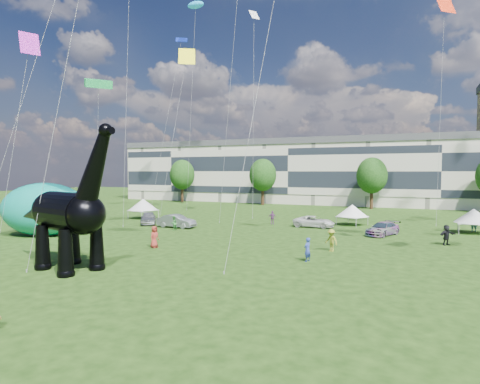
% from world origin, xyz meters
% --- Properties ---
extents(ground, '(220.00, 220.00, 0.00)m').
position_xyz_m(ground, '(0.00, 0.00, 0.00)').
color(ground, '#16330C').
rests_on(ground, ground).
extents(terrace_row, '(78.00, 11.00, 12.00)m').
position_xyz_m(terrace_row, '(-8.00, 62.00, 6.00)').
color(terrace_row, beige).
rests_on(terrace_row, ground).
extents(tree_far_left, '(5.20, 5.20, 9.44)m').
position_xyz_m(tree_far_left, '(-30.00, 53.00, 6.29)').
color(tree_far_left, '#382314').
rests_on(tree_far_left, ground).
extents(tree_mid_left, '(5.20, 5.20, 9.44)m').
position_xyz_m(tree_mid_left, '(-12.00, 53.00, 6.29)').
color(tree_mid_left, '#382314').
rests_on(tree_mid_left, ground).
extents(tree_mid_right, '(5.20, 5.20, 9.44)m').
position_xyz_m(tree_mid_right, '(8.00, 53.00, 6.29)').
color(tree_mid_right, '#382314').
rests_on(tree_mid_right, ground).
extents(dinosaur_sculpture, '(11.89, 4.76, 9.73)m').
position_xyz_m(dinosaur_sculpture, '(-6.81, 0.56, 3.67)').
color(dinosaur_sculpture, black).
rests_on(dinosaur_sculpture, ground).
extents(car_silver, '(4.04, 4.75, 1.54)m').
position_xyz_m(car_silver, '(-15.36, 21.35, 0.77)').
color(car_silver, '#ADAEB2').
rests_on(car_silver, ground).
extents(car_grey, '(4.63, 1.68, 1.52)m').
position_xyz_m(car_grey, '(-10.48, 20.09, 0.76)').
color(car_grey, slate).
rests_on(car_grey, ground).
extents(car_white, '(4.82, 2.31, 1.33)m').
position_xyz_m(car_white, '(4.06, 26.77, 0.66)').
color(car_white, silver).
rests_on(car_white, ground).
extents(car_dark, '(3.58, 5.01, 1.35)m').
position_xyz_m(car_dark, '(11.83, 23.75, 0.67)').
color(car_dark, '#595960').
rests_on(car_dark, ground).
extents(gazebo_near, '(4.77, 4.77, 2.53)m').
position_xyz_m(gazebo_near, '(7.89, 30.31, 1.78)').
color(gazebo_near, white).
rests_on(gazebo_near, ground).
extents(gazebo_far, '(3.95, 3.95, 2.62)m').
position_xyz_m(gazebo_far, '(20.49, 28.88, 1.84)').
color(gazebo_far, silver).
rests_on(gazebo_far, ground).
extents(gazebo_left, '(4.74, 4.74, 2.74)m').
position_xyz_m(gazebo_left, '(-19.55, 25.88, 1.93)').
color(gazebo_left, silver).
rests_on(gazebo_left, ground).
extents(inflatable_teal, '(10.03, 8.39, 5.37)m').
position_xyz_m(inflatable_teal, '(-19.64, 9.90, 2.69)').
color(inflatable_teal, '#0B8B7B').
rests_on(inflatable_teal, ground).
extents(visitors, '(50.25, 40.03, 1.87)m').
position_xyz_m(visitors, '(0.45, 14.76, 0.87)').
color(visitors, '#9D9C2B').
rests_on(visitors, ground).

